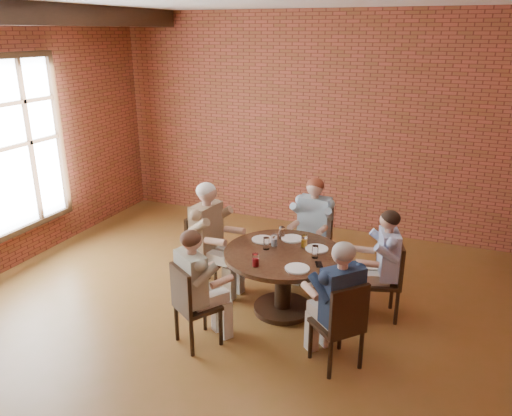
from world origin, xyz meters
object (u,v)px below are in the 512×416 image
at_px(dining_table, 283,270).
at_px(smartphone, 319,264).
at_px(chair_e, 342,323).
at_px(diner_e, 338,305).
at_px(diner_c, 211,238).
at_px(chair_c, 205,249).
at_px(chair_b, 314,238).
at_px(diner_b, 312,229).
at_px(diner_a, 382,265).
at_px(chair_a, 388,277).
at_px(diner_d, 197,288).
at_px(chair_d, 191,303).

height_order(dining_table, smartphone, smartphone).
height_order(chair_e, diner_e, diner_e).
relative_size(dining_table, diner_c, 0.97).
distance_m(dining_table, chair_c, 1.10).
relative_size(chair_b, diner_c, 0.67).
bearing_deg(chair_c, smartphone, -93.54).
bearing_deg(diner_c, smartphone, -93.76).
bearing_deg(diner_b, chair_c, -141.16).
bearing_deg(diner_a, smartphone, -67.64).
relative_size(chair_a, chair_b, 0.97).
height_order(chair_c, diner_d, diner_d).
height_order(chair_e, smartphone, chair_e).
bearing_deg(chair_e, chair_a, -150.82).
xyz_separation_m(diner_c, chair_d, (0.35, -1.14, -0.20)).
bearing_deg(diner_e, dining_table, -90.00).
bearing_deg(chair_c, diner_c, -90.00).
distance_m(chair_a, diner_a, 0.16).
distance_m(chair_b, diner_b, 0.18).
relative_size(diner_a, smartphone, 9.36).
bearing_deg(dining_table, chair_e, -42.49).
xyz_separation_m(diner_c, diner_e, (1.79, -0.88, -0.04)).
bearing_deg(smartphone, chair_a, 12.83).
height_order(diner_a, chair_d, diner_a).
relative_size(diner_d, chair_e, 1.38).
relative_size(diner_a, diner_b, 0.96).
height_order(diner_b, chair_c, diner_b).
xyz_separation_m(chair_a, chair_c, (-2.21, -0.17, 0.03)).
bearing_deg(diner_a, diner_d, -69.75).
distance_m(chair_a, diner_d, 2.14).
relative_size(diner_b, chair_e, 1.45).
xyz_separation_m(diner_b, diner_d, (-0.65, -1.92, -0.03)).
distance_m(diner_b, diner_d, 2.03).
bearing_deg(chair_e, smartphone, -104.27).
distance_m(diner_c, chair_d, 1.21).
distance_m(diner_c, chair_e, 2.08).
bearing_deg(diner_b, diner_e, -63.68).
bearing_deg(chair_d, chair_c, -36.07).
xyz_separation_m(dining_table, diner_a, (1.05, 0.31, 0.11)).
height_order(chair_b, diner_b, diner_b).
bearing_deg(chair_b, chair_d, -105.75).
xyz_separation_m(chair_c, diner_e, (1.88, -0.90, 0.13)).
bearing_deg(diner_c, diner_e, -107.46).
bearing_deg(diner_d, diner_a, -110.03).
xyz_separation_m(dining_table, diner_d, (-0.60, -0.93, 0.11)).
bearing_deg(diner_a, chair_c, -102.79).
distance_m(dining_table, chair_e, 1.16).
xyz_separation_m(chair_b, diner_d, (-0.66, -2.00, 0.13)).
xyz_separation_m(diner_d, chair_e, (1.46, 0.14, -0.13)).
bearing_deg(chair_d, chair_b, -75.65).
bearing_deg(chair_a, diner_e, -33.66).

